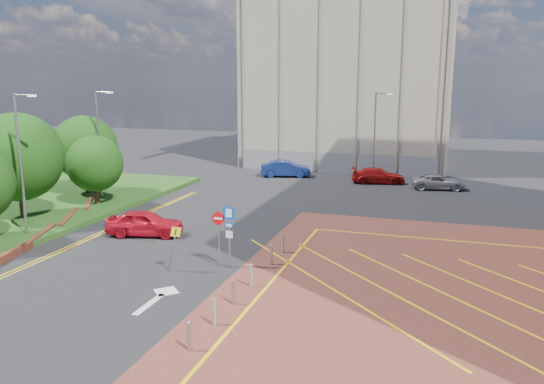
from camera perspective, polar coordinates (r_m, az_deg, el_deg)
The scene contains 19 objects.
ground at distance 25.44m, azimuth -6.46°, elevation -8.72°, with size 140.00×140.00×0.00m, color black.
forecourt at distance 23.79m, azimuth 26.78°, elevation -11.41°, with size 26.00×26.00×0.02m, color maroon.
grass_bed at distance 40.27m, azimuth -26.80°, elevation -2.06°, with size 14.00×32.00×0.30m, color #204516.
retaining_wall at distance 33.28m, azimuth -23.93°, elevation -4.40°, with size 6.06×20.33×0.40m.
tree_b at distance 37.15m, azimuth -25.68°, elevation 3.40°, with size 5.60×5.60×6.74m.
tree_c at distance 39.82m, azimuth -18.54°, elevation 2.91°, with size 4.00×4.00×4.90m.
tree_d at distance 43.90m, azimuth -19.47°, elevation 4.50°, with size 5.00×5.00×6.08m.
lamp_left_near at distance 32.84m, azimuth -25.38°, elevation 3.24°, with size 1.53×0.16×8.00m.
lamp_left_far at distance 41.78m, azimuth -18.08°, elevation 5.36°, with size 1.53×0.16×8.00m.
lamp_back at distance 50.25m, azimuth 11.06°, elevation 6.34°, with size 1.53×0.16×8.00m.
sign_cluster at distance 25.59m, azimuth -5.05°, elevation -3.97°, with size 1.17×0.12×3.20m.
warning_sign at distance 25.47m, azimuth -10.52°, elevation -5.43°, with size 0.70×0.41×2.25m.
bollard_row at distance 23.01m, azimuth -2.89°, elevation -9.65°, with size 0.14×11.14×0.90m.
construction_building at distance 62.54m, azimuth 8.84°, elevation 13.51°, with size 21.20×19.20×22.00m, color #B8AD97.
construction_fence at distance 53.05m, azimuth 7.87°, elevation 3.06°, with size 21.60×0.06×2.00m, color gray.
car_red_left at distance 32.06m, azimuth -13.52°, elevation -3.25°, with size 1.79×4.45×1.52m, color red.
car_blue_back at distance 50.76m, azimuth 1.47°, elevation 2.53°, with size 1.65×4.75×1.56m, color navy.
car_red_back at distance 48.40m, azimuth 11.34°, elevation 1.73°, with size 1.91×4.71×1.37m, color #A6110E.
car_silver_back at distance 46.93m, azimuth 17.47°, elevation 1.03°, with size 2.04×4.43×1.23m, color #A2A3A9.
Camera 1 is at (9.91, -21.71, 8.82)m, focal length 35.00 mm.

